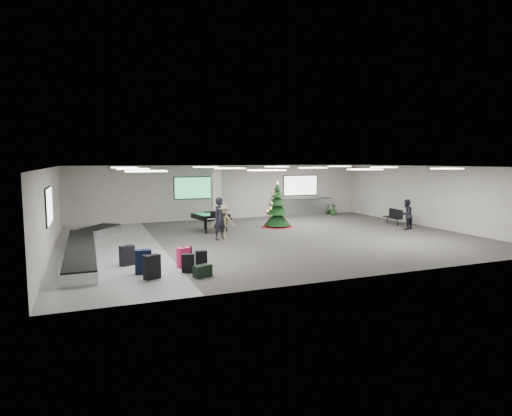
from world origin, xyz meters
name	(u,v)px	position (x,y,z in m)	size (l,w,h in m)	color
ground	(273,238)	(0.00, 0.00, 0.00)	(18.00, 18.00, 0.00)	#393633
room_envelope	(259,186)	(-0.38, 0.67, 2.33)	(18.02, 14.02, 3.21)	#9F9B91
baggage_carousel	(86,246)	(-7.84, -0.08, 0.21)	(2.28, 9.71, 0.43)	silver
service_counter	(302,207)	(5.00, 6.65, 0.55)	(4.05, 0.65, 1.08)	silver
suitcase_0	(152,267)	(-6.01, -4.86, 0.36)	(0.52, 0.40, 0.74)	black
suitcase_1	(188,263)	(-4.86, -4.53, 0.29)	(0.42, 0.32, 0.61)	black
pink_suitcase	(184,257)	(-4.86, -3.85, 0.33)	(0.48, 0.37, 0.67)	#DA1C56
suitcase_3	(186,255)	(-4.64, -3.20, 0.27)	(0.41, 0.29, 0.56)	black
navy_suitcase	(143,262)	(-6.18, -4.18, 0.38)	(0.50, 0.31, 0.77)	black
green_duffel	(203,271)	(-4.58, -5.19, 0.18)	(0.60, 0.44, 0.38)	black
suitcase_7	(201,259)	(-4.31, -3.99, 0.27)	(0.39, 0.23, 0.56)	black
suitcase_8	(127,256)	(-6.55, -2.91, 0.33)	(0.52, 0.41, 0.69)	black
christmas_tree	(277,211)	(1.57, 2.95, 0.83)	(1.70, 1.70, 2.42)	maroon
grand_piano	(211,216)	(-2.06, 2.89, 0.73)	(1.67, 2.01, 1.02)	black
bench	(394,216)	(7.85, 1.38, 0.48)	(0.64, 1.38, 0.84)	black
traveler_a	(220,219)	(-2.32, 0.45, 0.94)	(0.68, 0.45, 1.87)	black
traveler_b	(223,221)	(-2.17, 0.52, 0.79)	(1.03, 0.59, 1.59)	#978B5D
traveler_bench	(406,214)	(7.26, -0.28, 0.77)	(0.75, 0.58, 1.54)	black
potted_plant_left	(274,212)	(2.84, 6.28, 0.38)	(0.42, 0.34, 0.76)	#123A19
potted_plant_right	(334,210)	(6.91, 6.00, 0.36)	(0.40, 0.40, 0.71)	#123A19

